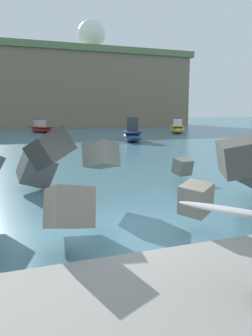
{
  "coord_description": "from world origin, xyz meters",
  "views": [
    {
      "loc": [
        -2.32,
        -7.04,
        2.74
      ],
      "look_at": [
        0.4,
        0.5,
        1.4
      ],
      "focal_mm": 35.11,
      "sensor_mm": 36.0,
      "label": 1
    }
  ],
  "objects_px": {
    "boat_near_centre": "(41,128)",
    "boat_mid_left": "(177,128)",
    "boat_near_left": "(132,134)",
    "radar_dome": "(92,38)"
  },
  "relations": [
    {
      "from": "boat_near_centre",
      "to": "boat_mid_left",
      "type": "relative_size",
      "value": 1.01
    },
    {
      "from": "boat_near_centre",
      "to": "radar_dome",
      "type": "bearing_deg",
      "value": 62.0
    },
    {
      "from": "boat_near_left",
      "to": "boat_mid_left",
      "type": "distance_m",
      "value": 15.1
    },
    {
      "from": "boat_mid_left",
      "to": "boat_near_left",
      "type": "bearing_deg",
      "value": -135.46
    },
    {
      "from": "boat_near_centre",
      "to": "radar_dome",
      "type": "height_order",
      "value": "radar_dome"
    },
    {
      "from": "boat_near_left",
      "to": "radar_dome",
      "type": "height_order",
      "value": "radar_dome"
    },
    {
      "from": "boat_near_left",
      "to": "radar_dome",
      "type": "distance_m",
      "value": 50.91
    },
    {
      "from": "boat_near_left",
      "to": "radar_dome",
      "type": "relative_size",
      "value": 0.57
    },
    {
      "from": "boat_near_left",
      "to": "boat_mid_left",
      "type": "xyz_separation_m",
      "value": [
        10.76,
        10.59,
        -0.05
      ]
    },
    {
      "from": "boat_near_centre",
      "to": "boat_mid_left",
      "type": "height_order",
      "value": "boat_mid_left"
    }
  ]
}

